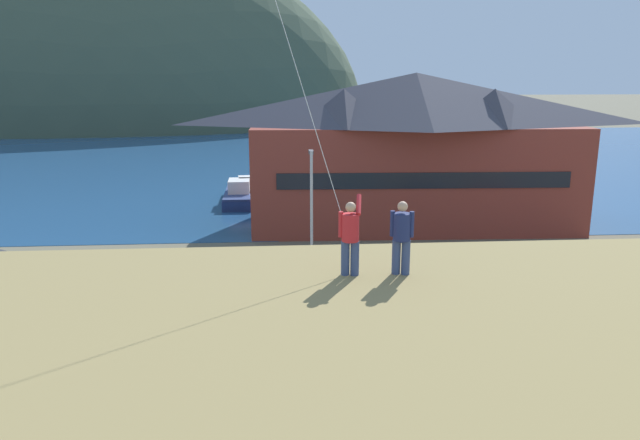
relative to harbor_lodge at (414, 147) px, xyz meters
name	(u,v)px	position (x,y,z in m)	size (l,w,h in m)	color
ground_plane	(306,363)	(-9.11, -21.69, -5.99)	(600.00, 600.00, 0.00)	#66604C
parking_lot_pad	(301,314)	(-9.11, -16.69, -5.94)	(40.00, 20.00, 0.10)	slate
bay_water	(284,158)	(-9.11, 38.31, -5.97)	(360.00, 84.00, 0.03)	navy
far_hill_west_ridge	(67,123)	(-58.22, 100.28, -5.99)	(137.74, 69.19, 88.02)	#42513D
far_hill_east_peak	(154,123)	(-38.18, 98.82, -5.99)	(89.11, 50.64, 48.37)	#42513D
harbor_lodge	(414,147)	(0.00, 0.00, 0.00)	(25.33, 9.86, 11.32)	brown
storage_shed_waterside	(302,195)	(-8.33, -0.35, -3.43)	(5.14, 5.24, 4.93)	beige
wharf_dock	(281,191)	(-9.80, 12.88, -5.64)	(3.20, 15.43, 0.70)	#70604C
moored_boat_wharfside	(246,192)	(-13.00, 10.86, -5.27)	(2.35, 5.76, 2.16)	navy
moored_boat_outer_mooring	(319,192)	(-6.29, 10.34, -5.27)	(2.32, 7.25, 2.16)	#23564C
moored_boat_inner_slip	(240,195)	(-13.47, 9.48, -5.27)	(2.70, 8.20, 2.16)	navy
parked_car_corner_spot	(501,278)	(1.26, -15.14, -4.92)	(4.27, 2.18, 1.82)	black
parked_car_mid_row_far	(606,270)	(7.33, -14.30, -4.92)	(4.30, 2.25, 1.82)	red
parked_car_front_row_red	(435,337)	(-3.96, -21.96, -4.92)	(4.30, 2.25, 1.82)	#236633
parked_car_back_row_right	(241,347)	(-11.62, -22.23, -4.92)	(4.26, 2.17, 1.82)	#B28923
parked_car_back_row_left	(108,329)	(-17.16, -20.21, -4.92)	(4.25, 2.16, 1.82)	#236633
parked_car_front_row_silver	(543,319)	(1.09, -20.50, -4.92)	(4.20, 2.06, 1.82)	#B28923
parking_light_pole	(311,205)	(-8.25, -11.14, -1.81)	(0.24, 0.78, 7.07)	#ADADB2
person_kite_flyer	(350,235)	(-8.48, -30.43, 1.66)	(0.58, 0.63, 1.86)	#384770
person_companion	(402,235)	(-7.29, -30.45, 1.65)	(0.54, 0.40, 1.74)	#384770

